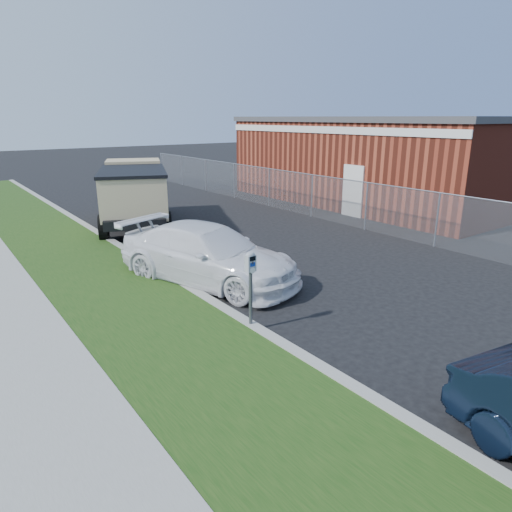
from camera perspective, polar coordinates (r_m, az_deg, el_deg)
ground at (r=11.26m, az=8.82°, el=-4.84°), size 120.00×120.00×0.00m
streetside at (r=10.34m, az=-22.67°, el=-7.65°), size 6.12×50.00×0.15m
chainlink_fence at (r=19.88m, az=7.04°, el=8.50°), size 0.06×30.06×30.00m
brick_building at (r=24.87m, az=15.85°, el=11.68°), size 9.20×14.20×4.17m
parking_meter at (r=8.90m, az=-0.68°, el=-2.08°), size 0.21×0.15×1.51m
white_wagon at (r=11.94m, az=-6.30°, el=0.30°), size 3.69×5.51×1.48m
dump_truck at (r=18.87m, az=-14.96°, el=7.88°), size 4.38×6.50×2.40m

